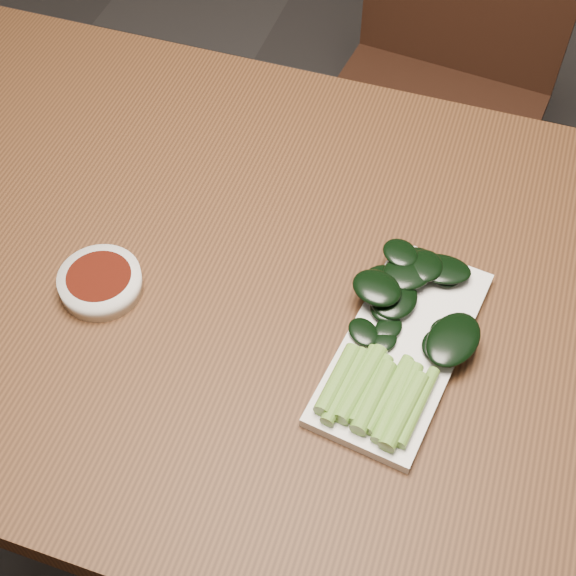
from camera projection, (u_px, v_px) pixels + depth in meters
The scene contains 6 objects.
ground at pixel (287, 510), 1.59m from camera, with size 6.00×6.00×0.00m, color #2D2B2B.
table at pixel (287, 313), 1.05m from camera, with size 1.40×0.80×0.75m.
chair_far at pixel (439, 84), 1.63m from camera, with size 0.47×0.47×0.89m.
sauce_bowl at pixel (100, 282), 0.98m from camera, with size 0.10×0.10×0.03m.
serving_plate at pixel (402, 346), 0.93m from camera, with size 0.17×0.30×0.01m.
gai_lan at pixel (398, 333), 0.92m from camera, with size 0.18×0.29×0.03m.
Camera 1 is at (0.20, -0.58, 1.54)m, focal length 50.00 mm.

